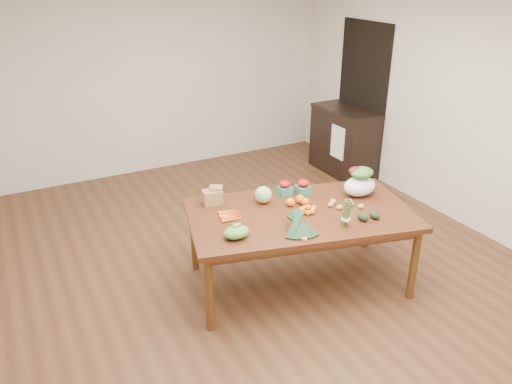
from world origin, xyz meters
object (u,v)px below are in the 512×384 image
paper_bag (212,196)px  kale_bunch (301,225)px  cabinet (344,141)px  mandarin_cluster (308,209)px  asparagus_bundle (346,213)px  dining_table (299,248)px  cabbage (263,195)px  salad_bag (360,183)px

paper_bag → kale_bunch: 0.96m
cabinet → paper_bag: bearing=-150.3°
mandarin_cluster → asparagus_bundle: 0.40m
dining_table → asparagus_bundle: size_ratio=7.99×
dining_table → cabinet: bearing=59.1°
cabinet → kale_bunch: bearing=-133.5°
cabbage → kale_bunch: size_ratio=0.40×
cabinet → asparagus_bundle: 3.11m
asparagus_bundle → mandarin_cluster: bearing=125.6°
dining_table → paper_bag: paper_bag is taller
cabinet → salad_bag: 2.47m
mandarin_cluster → paper_bag: bearing=140.6°
cabinet → cabbage: bearing=-142.5°
kale_bunch → paper_bag: bearing=129.6°
dining_table → kale_bunch: (-0.22, -0.34, 0.45)m
cabinet → asparagus_bundle: bearing=-127.1°
asparagus_bundle → salad_bag: 0.66m
salad_bag → cabbage: bearing=162.5°
dining_table → mandarin_cluster: (0.06, -0.04, 0.41)m
mandarin_cluster → salad_bag: size_ratio=0.55×
cabinet → salad_bag: salad_bag is taller
paper_bag → cabbage: bearing=-24.9°
mandarin_cluster → cabinet: bearing=46.4°
asparagus_bundle → salad_bag: (0.50, 0.44, 0.00)m
kale_bunch → asparagus_bundle: bearing=6.2°
cabbage → salad_bag: 0.94m
paper_bag → asparagus_bundle: (0.83, -0.92, 0.04)m
paper_bag → kale_bunch: paper_bag is taller
mandarin_cluster → cabbage: bearing=125.4°
cabinet → cabbage: 2.87m
kale_bunch → asparagus_bundle: 0.42m
mandarin_cluster → kale_bunch: kale_bunch is taller
cabbage → kale_bunch: (-0.01, -0.67, -0.00)m
mandarin_cluster → kale_bunch: 0.41m
salad_bag → mandarin_cluster: bearing=-172.6°
cabinet → paper_bag: size_ratio=4.44×
asparagus_bundle → salad_bag: same height
paper_bag → salad_bag: salad_bag is taller
dining_table → asparagus_bundle: asparagus_bundle is taller
cabbage → asparagus_bundle: bearing=-61.1°
cabbage → dining_table: bearing=-58.6°
cabbage → asparagus_bundle: (0.40, -0.72, 0.04)m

